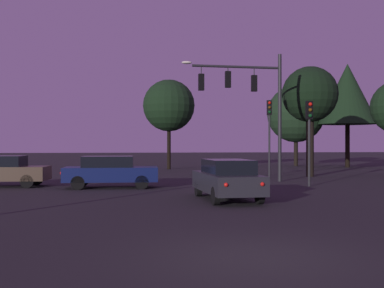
# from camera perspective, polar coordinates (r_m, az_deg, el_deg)

# --- Properties ---
(ground_plane) EXTENTS (168.00, 168.00, 0.00)m
(ground_plane) POSITION_cam_1_polar(r_m,az_deg,el_deg) (33.28, -3.53, -3.62)
(ground_plane) COLOR black
(ground_plane) RESTS_ON ground
(traffic_signal_mast_arm) EXTENTS (5.67, 0.56, 7.14)m
(traffic_signal_mast_arm) POSITION_cam_1_polar(r_m,az_deg,el_deg) (26.92, 6.95, 5.85)
(traffic_signal_mast_arm) COLOR #232326
(traffic_signal_mast_arm) RESTS_ON ground
(traffic_light_corner_left) EXTENTS (0.31, 0.36, 4.23)m
(traffic_light_corner_left) POSITION_cam_1_polar(r_m,az_deg,el_deg) (24.50, 13.76, 2.11)
(traffic_light_corner_left) COLOR #232326
(traffic_light_corner_left) RESTS_ON ground
(traffic_light_corner_right) EXTENTS (0.33, 0.37, 4.79)m
(traffic_light_corner_right) POSITION_cam_1_polar(r_m,az_deg,el_deg) (29.88, 9.17, 2.44)
(traffic_light_corner_right) COLOR #232326
(traffic_light_corner_right) RESTS_ON ground
(car_nearside_lane) EXTENTS (2.05, 4.55, 1.52)m
(car_nearside_lane) POSITION_cam_1_polar(r_m,az_deg,el_deg) (18.08, 4.19, -4.14)
(car_nearside_lane) COLOR #232328
(car_nearside_lane) RESTS_ON ground
(car_crossing_left) EXTENTS (4.59, 2.18, 1.52)m
(car_crossing_left) POSITION_cam_1_polar(r_m,az_deg,el_deg) (25.38, -21.73, -2.94)
(car_crossing_left) COLOR #473828
(car_crossing_left) RESTS_ON ground
(car_crossing_right) EXTENTS (4.54, 1.97, 1.52)m
(car_crossing_right) POSITION_cam_1_polar(r_m,az_deg,el_deg) (23.31, -9.67, -3.21)
(car_crossing_right) COLOR #0F1947
(car_crossing_right) RESTS_ON ground
(tree_behind_sign) EXTENTS (3.58, 3.58, 7.10)m
(tree_behind_sign) POSITION_cam_1_polar(r_m,az_deg,el_deg) (31.95, 13.83, 5.63)
(tree_behind_sign) COLOR black
(tree_behind_sign) RESTS_ON ground
(tree_left_far) EXTENTS (5.25, 5.25, 9.32)m
(tree_left_far) POSITION_cam_1_polar(r_m,az_deg,el_deg) (45.49, 17.98, 5.65)
(tree_left_far) COLOR black
(tree_left_far) RESTS_ON ground
(tree_right_cluster) EXTENTS (4.31, 4.31, 7.46)m
(tree_right_cluster) POSITION_cam_1_polar(r_m,az_deg,el_deg) (40.03, -2.76, 4.57)
(tree_right_cluster) COLOR black
(tree_right_cluster) RESTS_ON ground
(tree_lot_edge) EXTENTS (5.45, 5.45, 7.71)m
(tree_lot_edge) POSITION_cam_1_polar(r_m,az_deg,el_deg) (46.97, 12.24, 3.51)
(tree_lot_edge) COLOR black
(tree_lot_edge) RESTS_ON ground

